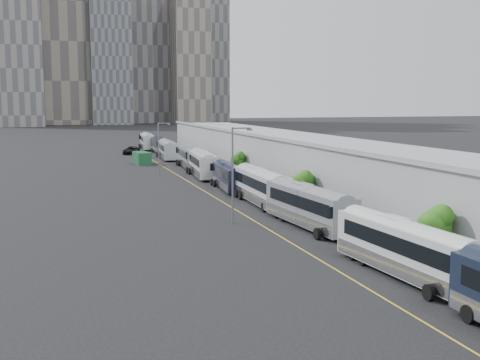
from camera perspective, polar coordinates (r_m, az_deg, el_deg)
name	(u,v)px	position (r m, az deg, el deg)	size (l,w,h in m)	color
sidewalk	(343,212)	(65.23, 9.72, -3.01)	(10.00, 170.00, 0.12)	gray
lane_line	(250,218)	(61.28, 0.91, -3.63)	(0.12, 160.00, 0.02)	gold
depot	(377,179)	(66.59, 12.85, 0.14)	(12.45, 160.40, 7.20)	gray
skyline	(85,24)	(329.10, -14.46, 14.09)	(145.00, 64.00, 120.00)	slate
bus_2	(405,253)	(42.36, 15.34, -6.72)	(3.55, 13.33, 3.85)	silver
bus_3	(309,210)	(56.90, 6.57, -2.83)	(3.73, 13.79, 3.98)	slate
bus_4	(261,189)	(69.40, 1.99, -0.89)	(3.16, 13.91, 4.05)	silver
bus_5	(229,179)	(80.66, -1.08, 0.13)	(3.51, 12.23, 3.53)	black
bus_6	(203,166)	(94.42, -3.56, 1.33)	(3.99, 13.91, 4.01)	silver
bus_7	(190,159)	(107.31, -4.79, 2.03)	(3.64, 13.52, 3.91)	gray
bus_8	(167,151)	(124.03, -6.90, 2.73)	(3.49, 13.27, 3.84)	#A2A6AC
bus_9	(161,147)	(137.42, -7.54, 3.14)	(2.76, 12.35, 3.60)	black
bus_10	(147,143)	(150.26, -8.79, 3.53)	(3.69, 13.46, 3.89)	silver
tree_1	(434,223)	(45.17, 17.95, -3.87)	(2.53, 2.53, 4.50)	black
tree_2	(302,182)	(66.09, 5.86, -0.23)	(2.60, 2.60, 4.29)	black
tree_3	(238,160)	(89.50, -0.20, 1.94)	(1.98, 1.98, 4.16)	black
street_lamp_near	(234,169)	(57.84, -0.54, 1.09)	(2.04, 0.22, 9.35)	#59595E
street_lamp_far	(160,145)	(95.90, -7.62, 3.30)	(2.04, 0.22, 8.44)	#59595E
shipping_container	(142,158)	(114.56, -9.30, 2.06)	(2.44, 5.46, 2.31)	#144326
suv	(131,150)	(136.80, -10.28, 2.79)	(2.85, 6.19, 1.72)	black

